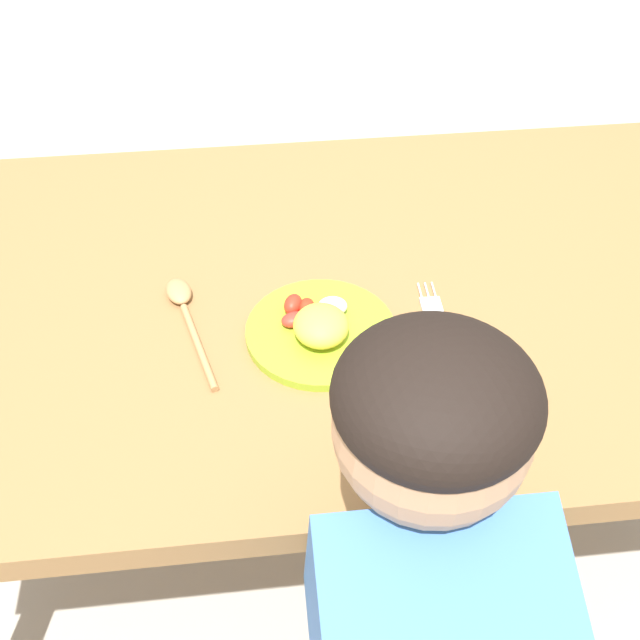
# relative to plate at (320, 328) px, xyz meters

# --- Properties ---
(ground_plane) EXTENTS (8.00, 8.00, 0.00)m
(ground_plane) POSITION_rel_plate_xyz_m (0.07, 0.11, -0.68)
(ground_plane) COLOR #B0A89D
(dining_table) EXTENTS (1.47, 0.85, 0.66)m
(dining_table) POSITION_rel_plate_xyz_m (0.07, 0.11, -0.08)
(dining_table) COLOR olive
(dining_table) RESTS_ON ground_plane
(plate) EXTENTS (0.22, 0.22, 0.06)m
(plate) POSITION_rel_plate_xyz_m (0.00, 0.00, 0.00)
(plate) COLOR #96BE2C
(plate) RESTS_ON dining_table
(fork) EXTENTS (0.03, 0.19, 0.01)m
(fork) POSITION_rel_plate_xyz_m (0.17, 0.00, -0.01)
(fork) COLOR silver
(fork) RESTS_ON dining_table
(spoon) EXTENTS (0.08, 0.23, 0.02)m
(spoon) POSITION_rel_plate_xyz_m (-0.19, 0.07, -0.01)
(spoon) COLOR #B08352
(spoon) RESTS_ON dining_table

